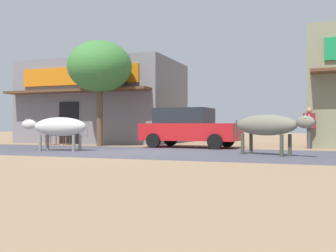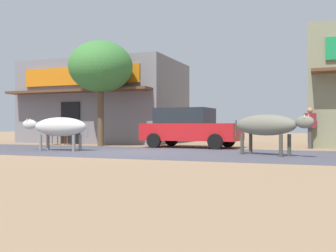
{
  "view_description": "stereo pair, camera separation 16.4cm",
  "coord_description": "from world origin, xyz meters",
  "px_view_note": "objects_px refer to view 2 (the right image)",
  "views": [
    {
      "loc": [
        5.91,
        -12.56,
        0.9
      ],
      "look_at": [
        0.95,
        0.93,
        0.9
      ],
      "focal_mm": 42.64,
      "sensor_mm": 36.0,
      "label": 1
    },
    {
      "loc": [
        6.06,
        -12.5,
        0.9
      ],
      "look_at": [
        0.95,
        0.93,
        0.9
      ],
      "focal_mm": 42.64,
      "sensor_mm": 36.0,
      "label": 2
    }
  ],
  "objects_px": {
    "roadside_tree": "(101,67)",
    "pedestrian_by_shop": "(310,124)",
    "cow_near_brown": "(59,127)",
    "cow_far_dark": "(267,125)",
    "cafe_chair_near_tree": "(67,134)",
    "cafe_chair_by_doorway": "(53,134)",
    "parked_hatchback_car": "(190,127)"
  },
  "relations": [
    {
      "from": "roadside_tree",
      "to": "pedestrian_by_shop",
      "type": "distance_m",
      "value": 9.23
    },
    {
      "from": "parked_hatchback_car",
      "to": "pedestrian_by_shop",
      "type": "distance_m",
      "value": 4.81
    },
    {
      "from": "cafe_chair_near_tree",
      "to": "cow_far_dark",
      "type": "bearing_deg",
      "value": -20.17
    },
    {
      "from": "pedestrian_by_shop",
      "to": "cafe_chair_near_tree",
      "type": "distance_m",
      "value": 10.92
    },
    {
      "from": "cafe_chair_near_tree",
      "to": "pedestrian_by_shop",
      "type": "bearing_deg",
      "value": 4.0
    },
    {
      "from": "cow_near_brown",
      "to": "cafe_chair_near_tree",
      "type": "height_order",
      "value": "cow_near_brown"
    },
    {
      "from": "parked_hatchback_car",
      "to": "cafe_chair_by_doorway",
      "type": "distance_m",
      "value": 6.83
    },
    {
      "from": "cow_near_brown",
      "to": "cafe_chair_by_doorway",
      "type": "height_order",
      "value": "cow_near_brown"
    },
    {
      "from": "pedestrian_by_shop",
      "to": "cafe_chair_by_doorway",
      "type": "height_order",
      "value": "pedestrian_by_shop"
    },
    {
      "from": "pedestrian_by_shop",
      "to": "cow_near_brown",
      "type": "bearing_deg",
      "value": -151.18
    },
    {
      "from": "roadside_tree",
      "to": "cafe_chair_near_tree",
      "type": "distance_m",
      "value": 3.7
    },
    {
      "from": "cow_near_brown",
      "to": "cow_far_dark",
      "type": "height_order",
      "value": "cow_far_dark"
    },
    {
      "from": "cow_far_dark",
      "to": "cafe_chair_near_tree",
      "type": "height_order",
      "value": "cow_far_dark"
    },
    {
      "from": "cow_far_dark",
      "to": "roadside_tree",
      "type": "bearing_deg",
      "value": 157.63
    },
    {
      "from": "roadside_tree",
      "to": "pedestrian_by_shop",
      "type": "height_order",
      "value": "roadside_tree"
    },
    {
      "from": "cow_far_dark",
      "to": "cafe_chair_near_tree",
      "type": "relative_size",
      "value": 2.81
    },
    {
      "from": "pedestrian_by_shop",
      "to": "cafe_chair_near_tree",
      "type": "bearing_deg",
      "value": -176.0
    },
    {
      "from": "cafe_chair_near_tree",
      "to": "cafe_chair_by_doorway",
      "type": "relative_size",
      "value": 1.0
    },
    {
      "from": "cow_near_brown",
      "to": "cafe_chair_near_tree",
      "type": "distance_m",
      "value": 4.6
    },
    {
      "from": "roadside_tree",
      "to": "pedestrian_by_shop",
      "type": "relative_size",
      "value": 2.88
    },
    {
      "from": "cow_far_dark",
      "to": "pedestrian_by_shop",
      "type": "height_order",
      "value": "pedestrian_by_shop"
    },
    {
      "from": "cow_far_dark",
      "to": "cafe_chair_by_doorway",
      "type": "bearing_deg",
      "value": 161.73
    },
    {
      "from": "pedestrian_by_shop",
      "to": "cow_far_dark",
      "type": "bearing_deg",
      "value": -104.79
    },
    {
      "from": "parked_hatchback_car",
      "to": "cafe_chair_near_tree",
      "type": "distance_m",
      "value": 6.18
    },
    {
      "from": "pedestrian_by_shop",
      "to": "cafe_chair_by_doorway",
      "type": "bearing_deg",
      "value": -175.49
    },
    {
      "from": "cow_far_dark",
      "to": "cafe_chair_near_tree",
      "type": "bearing_deg",
      "value": 159.83
    },
    {
      "from": "cow_far_dark",
      "to": "cafe_chair_near_tree",
      "type": "distance_m",
      "value": 10.39
    },
    {
      "from": "cow_near_brown",
      "to": "pedestrian_by_shop",
      "type": "bearing_deg",
      "value": 28.82
    },
    {
      "from": "roadside_tree",
      "to": "cafe_chair_near_tree",
      "type": "relative_size",
      "value": 5.1
    },
    {
      "from": "pedestrian_by_shop",
      "to": "cafe_chair_near_tree",
      "type": "height_order",
      "value": "pedestrian_by_shop"
    },
    {
      "from": "cow_far_dark",
      "to": "cafe_chair_by_doorway",
      "type": "relative_size",
      "value": 2.81
    },
    {
      "from": "roadside_tree",
      "to": "cow_far_dark",
      "type": "xyz_separation_m",
      "value": [
        7.64,
        -3.14,
        -2.61
      ]
    }
  ]
}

